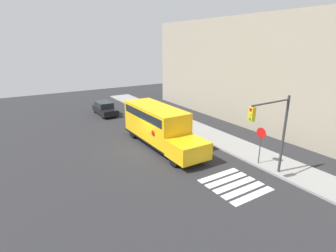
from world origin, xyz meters
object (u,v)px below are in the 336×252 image
at_px(parked_car, 105,108).
at_px(traffic_light, 274,126).
at_px(school_bus, 158,125).
at_px(stop_sign, 261,140).

relative_size(parked_car, traffic_light, 0.85).
relative_size(school_bus, stop_sign, 3.34).
bearing_deg(school_bus, traffic_light, 19.55).
relative_size(stop_sign, traffic_light, 0.53).
bearing_deg(stop_sign, school_bus, -150.01).
bearing_deg(parked_car, school_bus, 2.75).
distance_m(stop_sign, traffic_light, 2.46).
relative_size(school_bus, parked_car, 2.10).
distance_m(school_bus, traffic_light, 9.20).
relative_size(parked_car, stop_sign, 1.59).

